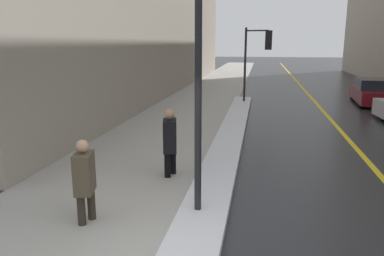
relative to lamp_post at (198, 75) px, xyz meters
name	(u,v)px	position (x,y,z in m)	size (l,w,h in m)	color
sidewalk_slab	(200,101)	(-2.16, 13.46, -2.50)	(4.00, 80.00, 0.01)	#9E9B93
road_centre_stripe	(317,104)	(3.84, 13.46, -2.50)	(0.16, 80.00, 0.00)	gold
snow_bank_curb	(230,137)	(0.10, 5.60, -2.43)	(0.87, 17.54, 0.16)	silver
lamp_post	(198,75)	(0.00, 0.00, 0.00)	(0.28, 0.28, 4.10)	black
traffic_light_near	(260,49)	(0.88, 12.70, 0.20)	(1.31, 0.35, 3.75)	black
pedestrian_in_glasses	(85,177)	(-1.85, -0.52, -1.69)	(0.38, 0.71, 1.47)	#2A241B
pedestrian_with_shoulder_bag	(170,139)	(-0.98, 1.99, -1.63)	(0.41, 0.75, 1.58)	black
parked_car_maroon	(373,92)	(6.61, 14.08, -1.91)	(2.03, 4.31, 1.27)	#600F14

